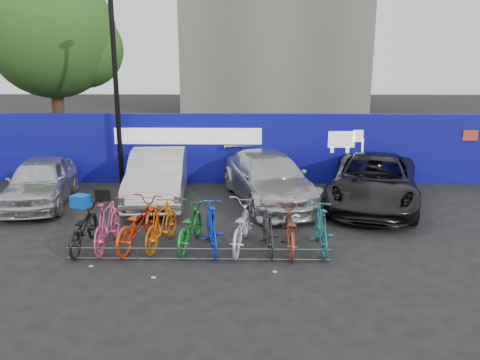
{
  "coord_description": "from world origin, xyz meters",
  "views": [
    {
      "loc": [
        1.05,
        -9.77,
        4.13
      ],
      "look_at": [
        0.84,
        2.0,
        1.12
      ],
      "focal_mm": 35.0,
      "sensor_mm": 36.0,
      "label": 1
    }
  ],
  "objects_px": {
    "car_3": "(374,181)",
    "bike_8": "(290,229)",
    "lamppost": "(116,88)",
    "car_1": "(158,176)",
    "bike_3": "(162,224)",
    "bike_4": "(190,226)",
    "bike_7": "(268,229)",
    "bike_2": "(138,224)",
    "car_0": "(40,181)",
    "tree": "(58,37)",
    "bike_5": "(212,227)",
    "bike_9": "(321,228)",
    "car_2": "(269,178)",
    "bike_rack": "(198,254)",
    "bike_6": "(241,226)",
    "bike_1": "(107,224)",
    "bike_0": "(83,228)"
  },
  "relations": [
    {
      "from": "bike_rack",
      "to": "bike_3",
      "type": "bearing_deg",
      "value": 138.64
    },
    {
      "from": "car_2",
      "to": "bike_5",
      "type": "bearing_deg",
      "value": -125.85
    },
    {
      "from": "car_0",
      "to": "bike_1",
      "type": "height_order",
      "value": "car_0"
    },
    {
      "from": "bike_7",
      "to": "car_0",
      "type": "bearing_deg",
      "value": -32.89
    },
    {
      "from": "lamppost",
      "to": "car_1",
      "type": "bearing_deg",
      "value": -45.0
    },
    {
      "from": "car_0",
      "to": "bike_9",
      "type": "xyz_separation_m",
      "value": [
        7.74,
        -3.38,
        -0.17
      ]
    },
    {
      "from": "car_2",
      "to": "bike_5",
      "type": "distance_m",
      "value": 4.05
    },
    {
      "from": "car_2",
      "to": "bike_7",
      "type": "height_order",
      "value": "car_2"
    },
    {
      "from": "tree",
      "to": "bike_4",
      "type": "xyz_separation_m",
      "value": [
        6.5,
        -9.84,
        -4.58
      ]
    },
    {
      "from": "tree",
      "to": "bike_5",
      "type": "height_order",
      "value": "tree"
    },
    {
      "from": "car_0",
      "to": "bike_2",
      "type": "xyz_separation_m",
      "value": [
        3.61,
        -3.21,
        -0.15
      ]
    },
    {
      "from": "bike_3",
      "to": "bike_6",
      "type": "distance_m",
      "value": 1.8
    },
    {
      "from": "car_3",
      "to": "bike_6",
      "type": "xyz_separation_m",
      "value": [
        -3.82,
        -3.35,
        -0.2
      ]
    },
    {
      "from": "car_3",
      "to": "bike_8",
      "type": "bearing_deg",
      "value": -112.18
    },
    {
      "from": "bike_rack",
      "to": "car_0",
      "type": "relative_size",
      "value": 1.38
    },
    {
      "from": "bike_0",
      "to": "bike_2",
      "type": "height_order",
      "value": "bike_2"
    },
    {
      "from": "lamppost",
      "to": "car_1",
      "type": "distance_m",
      "value": 3.31
    },
    {
      "from": "bike_5",
      "to": "bike_9",
      "type": "relative_size",
      "value": 1.06
    },
    {
      "from": "bike_8",
      "to": "car_0",
      "type": "bearing_deg",
      "value": -24.62
    },
    {
      "from": "bike_6",
      "to": "bike_rack",
      "type": "bearing_deg",
      "value": 48.19
    },
    {
      "from": "tree",
      "to": "bike_6",
      "type": "relative_size",
      "value": 3.88
    },
    {
      "from": "car_2",
      "to": "bike_4",
      "type": "distance_m",
      "value": 4.07
    },
    {
      "from": "bike_7",
      "to": "bike_4",
      "type": "bearing_deg",
      "value": -12.18
    },
    {
      "from": "car_2",
      "to": "bike_4",
      "type": "bearing_deg",
      "value": -133.77
    },
    {
      "from": "bike_7",
      "to": "bike_9",
      "type": "relative_size",
      "value": 0.96
    },
    {
      "from": "bike_6",
      "to": "bike_7",
      "type": "height_order",
      "value": "bike_6"
    },
    {
      "from": "bike_rack",
      "to": "car_0",
      "type": "distance_m",
      "value": 6.49
    },
    {
      "from": "bike_6",
      "to": "car_0",
      "type": "bearing_deg",
      "value": -20.76
    },
    {
      "from": "bike_3",
      "to": "bike_rack",
      "type": "bearing_deg",
      "value": 151.34
    },
    {
      "from": "bike_2",
      "to": "bike_3",
      "type": "xyz_separation_m",
      "value": [
        0.54,
        -0.02,
        -0.0
      ]
    },
    {
      "from": "car_1",
      "to": "car_0",
      "type": "bearing_deg",
      "value": -177.69
    },
    {
      "from": "bike_3",
      "to": "bike_8",
      "type": "xyz_separation_m",
      "value": [
        2.89,
        -0.14,
        -0.05
      ]
    },
    {
      "from": "bike_8",
      "to": "bike_9",
      "type": "distance_m",
      "value": 0.7
    },
    {
      "from": "bike_0",
      "to": "bike_5",
      "type": "height_order",
      "value": "bike_5"
    },
    {
      "from": "car_1",
      "to": "bike_5",
      "type": "bearing_deg",
      "value": -68.88
    },
    {
      "from": "bike_rack",
      "to": "bike_1",
      "type": "height_order",
      "value": "bike_1"
    },
    {
      "from": "bike_rack",
      "to": "bike_6",
      "type": "xyz_separation_m",
      "value": [
        0.89,
        0.75,
        0.37
      ]
    },
    {
      "from": "bike_7",
      "to": "bike_2",
      "type": "bearing_deg",
      "value": -9.51
    },
    {
      "from": "bike_3",
      "to": "bike_7",
      "type": "distance_m",
      "value": 2.41
    },
    {
      "from": "car_1",
      "to": "bike_1",
      "type": "height_order",
      "value": "car_1"
    },
    {
      "from": "car_3",
      "to": "bike_8",
      "type": "height_order",
      "value": "car_3"
    },
    {
      "from": "bike_4",
      "to": "bike_7",
      "type": "xyz_separation_m",
      "value": [
        1.77,
        -0.21,
        0.01
      ]
    },
    {
      "from": "bike_7",
      "to": "bike_0",
      "type": "bearing_deg",
      "value": -6.03
    },
    {
      "from": "bike_2",
      "to": "bike_6",
      "type": "height_order",
      "value": "bike_2"
    },
    {
      "from": "car_2",
      "to": "bike_3",
      "type": "bearing_deg",
      "value": -140.87
    },
    {
      "from": "bike_rack",
      "to": "car_1",
      "type": "xyz_separation_m",
      "value": [
        -1.67,
        4.47,
        0.59
      ]
    },
    {
      "from": "lamppost",
      "to": "car_2",
      "type": "xyz_separation_m",
      "value": [
        4.86,
        -1.61,
        -2.55
      ]
    },
    {
      "from": "tree",
      "to": "bike_rack",
      "type": "distance_m",
      "value": 13.55
    },
    {
      "from": "bike_7",
      "to": "bike_1",
      "type": "bearing_deg",
      "value": -7.14
    },
    {
      "from": "bike_1",
      "to": "bike_6",
      "type": "height_order",
      "value": "bike_1"
    }
  ]
}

